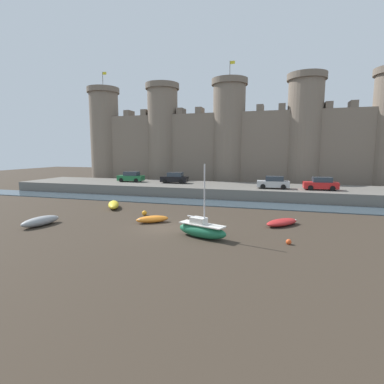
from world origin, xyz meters
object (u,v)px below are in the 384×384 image
Objects in this scene: mooring_buoy_off_centre at (144,213)px; car_quay_west at (175,178)px; car_quay_east at (273,183)px; rowboat_foreground_left at (152,219)px; car_quay_centre_east at (131,177)px; rowboat_near_channel_left at (41,221)px; rowboat_midflat_left at (114,205)px; mooring_buoy_near_channel at (289,242)px; sailboat_foreground_right at (202,229)px; rowboat_near_channel_right at (282,222)px; car_quay_centre_west at (321,184)px.

car_quay_west reaches higher than mooring_buoy_off_centre.
car_quay_east is 14.96m from car_quay_west.
car_quay_centre_east is (-12.22, 19.00, 1.90)m from rowboat_foreground_left.
rowboat_near_channel_left is at bearing -136.61° from mooring_buoy_off_centre.
mooring_buoy_near_channel is (18.43, -8.10, -0.22)m from rowboat_midflat_left.
rowboat_near_channel_left is at bearing -81.11° from car_quay_centre_east.
rowboat_near_channel_left is 27.48m from car_quay_east.
sailboat_foreground_right is 11.17× the size of mooring_buoy_off_centre.
rowboat_near_channel_right is 13.03m from mooring_buoy_off_centre.
car_quay_west is (-15.90, 16.94, 1.93)m from rowboat_near_channel_right.
mooring_buoy_near_channel is at bearing -42.99° from car_quay_centre_east.
rowboat_near_channel_left is 14.06m from sailboat_foreground_right.
rowboat_near_channel_left is 8.91m from rowboat_midflat_left.
rowboat_near_channel_right is at bearing -35.84° from car_quay_centre_east.
mooring_buoy_off_centre is (-13.49, 5.65, 0.06)m from mooring_buoy_near_channel.
rowboat_foreground_left is 0.53× the size of sailboat_foreground_right.
sailboat_foreground_right is at bearing -102.71° from car_quay_east.
rowboat_near_channel_right is at bearing -1.53° from mooring_buoy_off_centre.
mooring_buoy_near_channel is at bearing -85.22° from car_quay_east.
car_quay_centre_east reaches higher than rowboat_near_channel_right.
car_quay_centre_east reaches higher than rowboat_foreground_left.
mooring_buoy_off_centre is 0.12× the size of car_quay_east.
rowboat_midflat_left is 0.91× the size of car_quay_centre_east.
rowboat_midflat_left is at bearing -98.31° from car_quay_west.
car_quay_east is (16.79, 11.49, 1.82)m from rowboat_midflat_left.
rowboat_midflat_left is 5.52m from mooring_buoy_off_centre.
mooring_buoy_off_centre is at bearing 128.12° from rowboat_foreground_left.
rowboat_near_channel_left is 9.44m from rowboat_foreground_left.
rowboat_near_channel_right is 1.21× the size of rowboat_foreground_left.
rowboat_midflat_left is at bearing 156.27° from mooring_buoy_near_channel.
rowboat_near_channel_right is at bearing -85.28° from car_quay_east.
rowboat_near_channel_right is 5.32m from mooring_buoy_near_channel.
mooring_buoy_off_centre is 0.12× the size of car_quay_centre_east.
rowboat_near_channel_left reaches higher than rowboat_near_channel_right.
car_quay_west is at bearing 126.34° from mooring_buoy_near_channel.
car_quay_west is at bearing 81.69° from rowboat_midflat_left.
car_quay_west reaches higher than rowboat_near_channel_right.
mooring_buoy_off_centre is 16.96m from car_quay_west.
car_quay_centre_west is at bearing -4.73° from car_quay_centre_east.
sailboat_foreground_right reaches higher than rowboat_near_channel_left.
car_quay_centre_west is at bearing 27.36° from rowboat_midflat_left.
rowboat_near_channel_left reaches higher than mooring_buoy_near_channel.
rowboat_near_channel_left is 0.88× the size of car_quay_east.
mooring_buoy_off_centre is 18.40m from car_quay_east.
car_quay_west is at bearing 133.19° from rowboat_near_channel_right.
car_quay_east is (4.45, 19.73, 1.61)m from sailboat_foreground_right.
car_quay_west is at bearing 80.63° from rowboat_near_channel_left.
mooring_buoy_near_channel is (11.47, -3.08, -0.15)m from rowboat_foreground_left.
mooring_buoy_off_centre is (6.66, 6.29, -0.17)m from rowboat_near_channel_left.
mooring_buoy_near_channel is 0.09× the size of car_quay_east.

